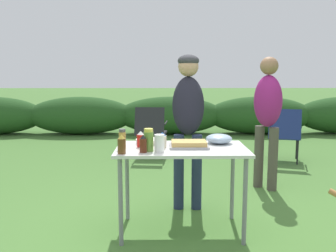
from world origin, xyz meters
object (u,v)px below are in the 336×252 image
object	(u,v)px
mixing_bowl	(219,139)
mayo_bottle	(162,140)
plate_stack	(148,141)
beer_bottle	(122,145)
food_tray	(189,144)
standing_person_in_red_jacket	(268,111)
camp_chair_green_behind_table	(151,129)
standing_person_in_navy_coat	(188,111)
folding_table	(181,156)
bbq_sauce_bottle	(143,144)
ketchup_bottle	(141,139)
paper_cup_stack	(159,143)
camp_chair_near_hedge	(284,132)
relish_jar	(149,140)
spice_jar	(122,139)

from	to	relation	value
mixing_bowl	mayo_bottle	world-z (taller)	mayo_bottle
plate_stack	beer_bottle	world-z (taller)	beer_bottle
food_tray	standing_person_in_red_jacket	xyz separation A→B (m)	(0.99, 1.20, 0.16)
camp_chair_green_behind_table	food_tray	bearing A→B (deg)	-76.08
mixing_bowl	standing_person_in_navy_coat	bearing A→B (deg)	117.21
folding_table	bbq_sauce_bottle	xyz separation A→B (m)	(-0.31, -0.19, 0.14)
folding_table	ketchup_bottle	xyz separation A→B (m)	(-0.34, 0.03, 0.14)
paper_cup_stack	camp_chair_near_hedge	bearing A→B (deg)	54.98
camp_chair_near_hedge	ketchup_bottle	bearing A→B (deg)	-112.19
camp_chair_green_behind_table	relish_jar	bearing A→B (deg)	-82.89
folding_table	camp_chair_green_behind_table	bearing A→B (deg)	97.19
ketchup_bottle	camp_chair_green_behind_table	xyz separation A→B (m)	(-0.01, 2.78, -0.34)
beer_bottle	food_tray	bearing A→B (deg)	23.86
mayo_bottle	beer_bottle	xyz separation A→B (m)	(-0.32, -0.24, 0.01)
mixing_bowl	camp_chair_green_behind_table	world-z (taller)	camp_chair_green_behind_table
plate_stack	bbq_sauce_bottle	distance (m)	0.37
mixing_bowl	beer_bottle	distance (m)	0.92
folding_table	spice_jar	size ratio (longest dim) A/B	6.62
beer_bottle	standing_person_in_navy_coat	bearing A→B (deg)	57.36
food_tray	mixing_bowl	xyz separation A→B (m)	(0.28, 0.18, 0.02)
camp_chair_green_behind_table	camp_chair_near_hedge	distance (m)	2.06
paper_cup_stack	standing_person_in_navy_coat	bearing A→B (deg)	71.30
standing_person_in_navy_coat	standing_person_in_red_jacket	size ratio (longest dim) A/B	1.00
camp_chair_green_behind_table	bbq_sauce_bottle	bearing A→B (deg)	-83.70
mayo_bottle	ketchup_bottle	xyz separation A→B (m)	(-0.18, 0.04, 0.00)
folding_table	mixing_bowl	bearing A→B (deg)	27.35
food_tray	camp_chair_green_behind_table	distance (m)	2.86
bbq_sauce_bottle	food_tray	bearing A→B (deg)	27.03
relish_jar	spice_jar	distance (m)	0.24
spice_jar	ketchup_bottle	bearing A→B (deg)	28.52
folding_table	food_tray	distance (m)	0.12
mixing_bowl	paper_cup_stack	xyz separation A→B (m)	(-0.53, -0.35, 0.03)
folding_table	food_tray	xyz separation A→B (m)	(0.06, -0.00, 0.10)
plate_stack	camp_chair_green_behind_table	world-z (taller)	camp_chair_green_behind_table
bbq_sauce_bottle	spice_jar	size ratio (longest dim) A/B	0.86
folding_table	plate_stack	xyz separation A→B (m)	(-0.29, 0.17, 0.10)
plate_stack	paper_cup_stack	xyz separation A→B (m)	(0.10, -0.35, 0.05)
mixing_bowl	bbq_sauce_bottle	bearing A→B (deg)	-150.45
food_tray	ketchup_bottle	bearing A→B (deg)	175.27
mayo_bottle	paper_cup_stack	bearing A→B (deg)	-97.45
food_tray	paper_cup_stack	world-z (taller)	paper_cup_stack
bbq_sauce_bottle	camp_chair_green_behind_table	distance (m)	3.02
folding_table	beer_bottle	size ratio (longest dim) A/B	7.18
beer_bottle	ketchup_bottle	bearing A→B (deg)	64.04
ketchup_bottle	mixing_bowl	bearing A→B (deg)	12.05
ketchup_bottle	plate_stack	bearing A→B (deg)	67.44
paper_cup_stack	food_tray	bearing A→B (deg)	35.13
mixing_bowl	bbq_sauce_bottle	distance (m)	0.75
bbq_sauce_bottle	relish_jar	xyz separation A→B (m)	(0.04, 0.05, 0.02)
mixing_bowl	ketchup_bottle	xyz separation A→B (m)	(-0.69, -0.15, 0.02)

